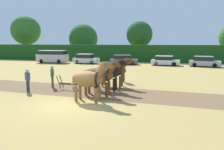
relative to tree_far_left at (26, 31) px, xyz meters
name	(u,v)px	position (x,y,z in m)	size (l,w,h in m)	color
ground_plane	(69,106)	(26.54, -34.53, -6.16)	(240.00, 240.00, 0.00)	#A88E4C
plowed_furrow_strip	(37,87)	(22.04, -30.61, -6.15)	(35.61, 3.76, 0.01)	brown
hedgerow	(136,53)	(26.54, -6.21, -4.64)	(72.64, 1.79, 3.02)	#194719
tree_far_left	(26,31)	(0.00, 0.00, 0.00)	(6.68, 6.68, 9.51)	#423323
tree_left	(83,39)	(13.69, 1.14, -1.89)	(6.39, 6.39, 7.46)	brown
tree_center_left	(139,34)	(26.40, -0.52, -1.11)	(5.27, 5.27, 7.69)	#423323
draft_horse_lead_left	(89,79)	(27.31, -33.38, -4.81)	(2.72, 1.15, 2.47)	brown
draft_horse_lead_right	(99,75)	(27.42, -31.80, -4.81)	(2.86, 1.14, 2.34)	brown
draft_horse_trail_left	(107,73)	(27.55, -30.23, -4.85)	(2.91, 1.05, 2.35)	black
draft_horse_trail_right	(113,70)	(27.66, -28.66, -4.88)	(2.95, 1.13, 2.34)	brown
plow	(70,86)	(24.88, -30.82, -5.83)	(1.72, 0.49, 1.13)	#4C331E
farmer_at_plow	(52,75)	(23.22, -30.32, -5.18)	(0.36, 0.63, 1.68)	#4C4C4C
farmer_beside_team	(123,71)	(28.08, -26.71, -5.15)	(0.43, 0.62, 1.72)	#38332D
farmer_onlooker_left	(28,79)	(22.20, -31.98, -5.24)	(0.55, 0.43, 1.60)	#28334C
parked_van	(53,57)	(13.08, -11.81, -5.07)	(5.16, 2.24, 2.11)	#BCBCC1
parked_car_left	(86,59)	(18.92, -11.44, -5.40)	(4.26, 1.98, 1.58)	silver
parked_car_center_left	(123,60)	(25.22, -11.49, -5.44)	(4.51, 2.43, 1.49)	#565B66
parked_car_center	(165,61)	(31.62, -11.43, -5.46)	(4.35, 2.24, 1.45)	silver
parked_car_center_right	(204,62)	(37.11, -11.92, -5.44)	(4.45, 2.51, 1.50)	#A8A8B2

